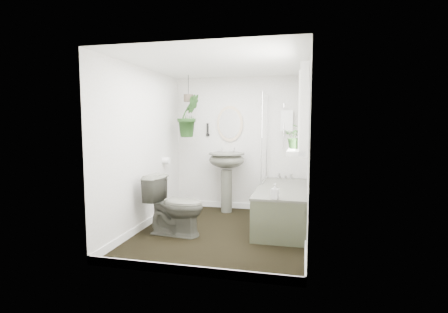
# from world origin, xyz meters

# --- Properties ---
(floor) EXTENTS (2.30, 2.80, 0.02)m
(floor) POSITION_xyz_m (0.00, 0.00, -0.01)
(floor) COLOR black
(floor) RESTS_ON ground
(ceiling) EXTENTS (2.30, 2.80, 0.02)m
(ceiling) POSITION_xyz_m (0.00, 0.00, 2.31)
(ceiling) COLOR white
(ceiling) RESTS_ON ground
(wall_back) EXTENTS (2.30, 0.02, 2.30)m
(wall_back) POSITION_xyz_m (0.00, 1.41, 1.15)
(wall_back) COLOR silver
(wall_back) RESTS_ON ground
(wall_front) EXTENTS (2.30, 0.02, 2.30)m
(wall_front) POSITION_xyz_m (0.00, -1.41, 1.15)
(wall_front) COLOR silver
(wall_front) RESTS_ON ground
(wall_left) EXTENTS (0.02, 2.80, 2.30)m
(wall_left) POSITION_xyz_m (-1.16, 0.00, 1.15)
(wall_left) COLOR silver
(wall_left) RESTS_ON ground
(wall_right) EXTENTS (0.02, 2.80, 2.30)m
(wall_right) POSITION_xyz_m (1.16, 0.00, 1.15)
(wall_right) COLOR silver
(wall_right) RESTS_ON ground
(skirting) EXTENTS (2.30, 2.80, 0.10)m
(skirting) POSITION_xyz_m (0.00, 0.00, 0.05)
(skirting) COLOR white
(skirting) RESTS_ON floor
(bathtub) EXTENTS (0.72, 1.72, 0.58)m
(bathtub) POSITION_xyz_m (0.80, 0.50, 0.29)
(bathtub) COLOR #515247
(bathtub) RESTS_ON floor
(bath_screen) EXTENTS (0.04, 0.72, 1.40)m
(bath_screen) POSITION_xyz_m (0.47, 0.99, 1.28)
(bath_screen) COLOR silver
(bath_screen) RESTS_ON bathtub
(shower_box) EXTENTS (0.20, 0.10, 0.35)m
(shower_box) POSITION_xyz_m (0.80, 1.34, 1.55)
(shower_box) COLOR white
(shower_box) RESTS_ON wall_back
(oval_mirror) EXTENTS (0.46, 0.03, 0.62)m
(oval_mirror) POSITION_xyz_m (-0.18, 1.37, 1.50)
(oval_mirror) COLOR #CEB493
(oval_mirror) RESTS_ON wall_back
(wall_sconce) EXTENTS (0.04, 0.04, 0.22)m
(wall_sconce) POSITION_xyz_m (-0.58, 1.36, 1.40)
(wall_sconce) COLOR black
(wall_sconce) RESTS_ON wall_back
(toilet_roll_holder) EXTENTS (0.11, 0.11, 0.11)m
(toilet_roll_holder) POSITION_xyz_m (-1.10, 0.70, 0.90)
(toilet_roll_holder) COLOR white
(toilet_roll_holder) RESTS_ON wall_left
(window_recess) EXTENTS (0.08, 1.00, 0.90)m
(window_recess) POSITION_xyz_m (1.09, -0.70, 1.65)
(window_recess) COLOR white
(window_recess) RESTS_ON wall_right
(window_sill) EXTENTS (0.18, 1.00, 0.04)m
(window_sill) POSITION_xyz_m (1.02, -0.70, 1.23)
(window_sill) COLOR white
(window_sill) RESTS_ON wall_right
(window_blinds) EXTENTS (0.01, 0.86, 0.76)m
(window_blinds) POSITION_xyz_m (1.04, -0.70, 1.65)
(window_blinds) COLOR white
(window_blinds) RESTS_ON wall_right
(toilet) EXTENTS (0.84, 0.53, 0.81)m
(toilet) POSITION_xyz_m (-0.60, -0.21, 0.41)
(toilet) COLOR #515247
(toilet) RESTS_ON floor
(pedestal_sink) EXTENTS (0.65, 0.58, 1.02)m
(pedestal_sink) POSITION_xyz_m (-0.18, 1.11, 0.51)
(pedestal_sink) COLOR #515247
(pedestal_sink) RESTS_ON floor
(sill_plant) EXTENTS (0.25, 0.22, 0.26)m
(sill_plant) POSITION_xyz_m (1.01, -0.76, 1.38)
(sill_plant) COLOR black
(sill_plant) RESTS_ON window_sill
(hanging_plant) EXTENTS (0.49, 0.50, 0.70)m
(hanging_plant) POSITION_xyz_m (-0.79, 0.95, 1.63)
(hanging_plant) COLOR black
(hanging_plant) RESTS_ON ceiling
(soap_bottle) EXTENTS (0.10, 0.10, 0.19)m
(soap_bottle) POSITION_xyz_m (0.76, -0.29, 0.68)
(soap_bottle) COLOR black
(soap_bottle) RESTS_ON bathtub
(hanging_pot) EXTENTS (0.16, 0.16, 0.12)m
(hanging_pot) POSITION_xyz_m (-0.79, 0.95, 1.92)
(hanging_pot) COLOR #41372B
(hanging_pot) RESTS_ON ceiling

